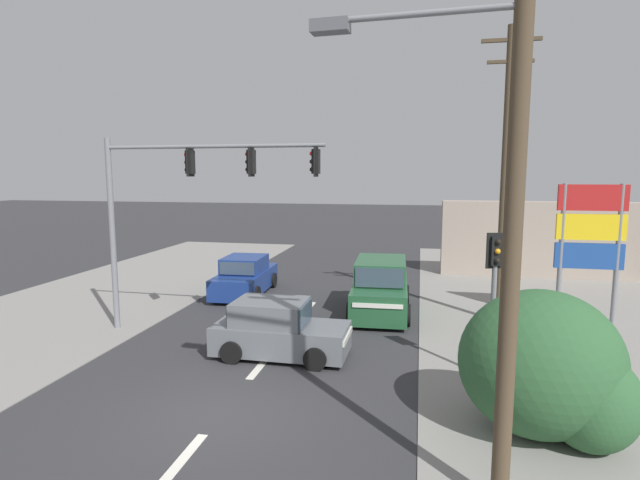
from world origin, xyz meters
name	(u,v)px	position (x,y,z in m)	size (l,w,h in m)	color
ground_plane	(220,415)	(0.00, 0.00, 0.00)	(140.00, 140.00, 0.00)	#303033
lane_dash_near	(173,471)	(0.00, -2.00, 0.00)	(0.20, 2.40, 0.01)	silver
lane_dash_mid	(264,361)	(0.00, 3.00, 0.00)	(0.20, 2.40, 0.01)	silver
lane_dash_far	(307,310)	(0.00, 8.00, 0.00)	(0.20, 2.40, 0.01)	silver
kerb_left_verge	(17,330)	(-8.50, 4.00, 0.01)	(8.00, 40.00, 0.02)	gray
utility_pole_foreground_right	(507,146)	(5.06, -1.87, 5.29)	(3.78, 0.47, 9.84)	#4C3D2B
utility_pole_midground_right	(505,171)	(6.58, 7.96, 4.98)	(1.80, 0.26, 9.49)	#4C3D2B
traffic_signal_mast	(181,193)	(-3.10, 4.75, 4.35)	(6.89, 0.51, 6.00)	slate
pedestal_signal_right_kerb	(494,281)	(5.68, 2.96, 2.42)	(0.44, 0.31, 3.56)	slate
shopping_plaza_sign	(590,234)	(9.37, 8.37, 2.98)	(2.10, 0.16, 4.60)	slate
roadside_bush	(548,369)	(6.34, 0.45, 1.31)	(3.12, 2.68, 2.78)	#2D5B33
shopfront_wall_far	(573,240)	(11.00, 16.00, 1.80)	(12.00, 1.00, 3.60)	#A39384
hatchback_crossing_left	(278,331)	(0.25, 3.48, 0.70)	(3.66, 1.82, 1.53)	slate
suv_kerbside_parked	(380,288)	(2.62, 8.29, 0.88)	(2.20, 4.60, 1.90)	#235633
sedan_oncoming_mid	(245,277)	(-3.04, 9.98, 0.70)	(2.03, 4.30, 1.56)	navy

